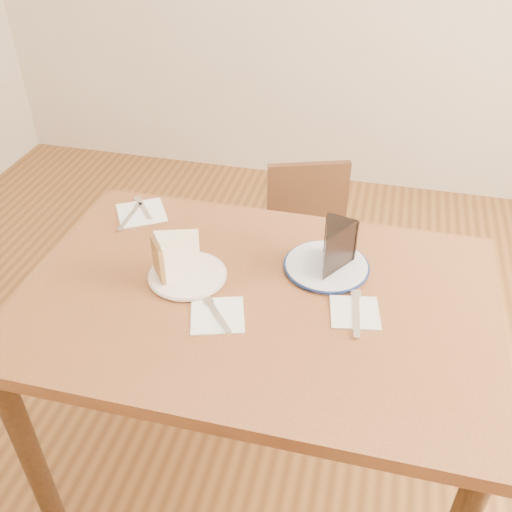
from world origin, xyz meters
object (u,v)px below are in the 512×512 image
(table, at_px, (257,323))
(plate_navy, at_px, (326,266))
(chair_far, at_px, (310,253))
(carrot_cake, at_px, (180,255))
(plate_cream, at_px, (188,275))
(chocolate_cake, at_px, (332,250))

(table, xyz_separation_m, plate_navy, (0.16, 0.15, 0.10))
(chair_far, distance_m, plate_navy, 0.63)
(plate_navy, xyz_separation_m, carrot_cake, (-0.37, -0.12, 0.06))
(plate_cream, bearing_deg, chair_far, 69.51)
(chair_far, relative_size, plate_navy, 3.31)
(plate_navy, bearing_deg, table, -135.37)
(plate_navy, distance_m, carrot_cake, 0.39)
(chair_far, xyz_separation_m, carrot_cake, (-0.26, -0.63, 0.41))
(chair_far, distance_m, plate_cream, 0.77)
(chair_far, relative_size, carrot_cake, 6.76)
(table, xyz_separation_m, carrot_cake, (-0.21, 0.03, 0.16))
(plate_navy, height_order, carrot_cake, carrot_cake)
(table, relative_size, chair_far, 1.65)
(chocolate_cake, bearing_deg, table, 52.88)
(carrot_cake, height_order, chocolate_cake, chocolate_cake)
(plate_navy, xyz_separation_m, chocolate_cake, (0.01, -0.01, 0.06))
(plate_cream, height_order, carrot_cake, carrot_cake)
(chair_far, relative_size, plate_cream, 3.68)
(plate_cream, height_order, plate_navy, same)
(table, relative_size, carrot_cake, 11.14)
(chair_far, bearing_deg, plate_cream, 50.01)
(chair_far, xyz_separation_m, plate_navy, (0.11, -0.51, 0.35))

